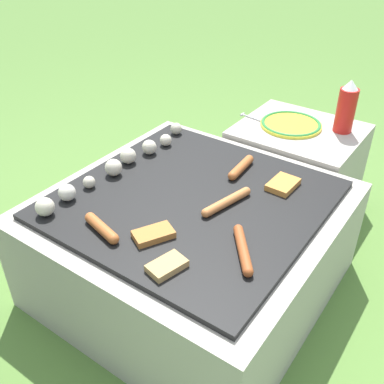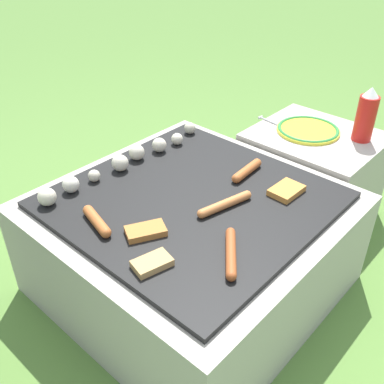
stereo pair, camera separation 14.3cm
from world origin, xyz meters
name	(u,v)px [view 1 (the left image)]	position (x,y,z in m)	size (l,w,h in m)	color
ground_plane	(192,283)	(0.00, 0.00, 0.00)	(14.00, 14.00, 0.00)	#567F38
grill	(192,243)	(0.00, 0.00, 0.19)	(0.89, 0.89, 0.38)	#B2AA9E
side_ledge	(295,168)	(0.67, -0.08, 0.19)	(0.44, 0.49, 0.38)	#B2AA9E
sausage_front_center	(241,167)	(0.23, -0.05, 0.40)	(0.17, 0.04, 0.03)	#B7602D
sausage_back_right	(102,228)	(-0.30, 0.11, 0.40)	(0.06, 0.16, 0.03)	#B7602D
sausage_mid_left	(227,202)	(0.02, -0.11, 0.40)	(0.20, 0.07, 0.03)	#C6753D
sausage_front_left	(243,249)	(-0.14, -0.27, 0.40)	(0.16, 0.14, 0.03)	#A34C23
bread_slice_right	(153,234)	(-0.23, -0.03, 0.39)	(0.13, 0.11, 0.02)	#B27033
bread_slice_center	(167,266)	(-0.31, -0.14, 0.39)	(0.11, 0.08, 0.02)	tan
bread_slice_left	(283,184)	(0.22, -0.21, 0.39)	(0.11, 0.08, 0.02)	#D18438
mushroom_row	(115,166)	(-0.03, 0.31, 0.41)	(0.72, 0.08, 0.06)	beige
plate_colorful	(291,124)	(0.67, -0.03, 0.39)	(0.25, 0.25, 0.02)	yellow
condiment_bottle	(346,108)	(0.75, -0.22, 0.48)	(0.07, 0.07, 0.22)	red
fork_utensil	(257,120)	(0.64, 0.11, 0.38)	(0.04, 0.19, 0.01)	silver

